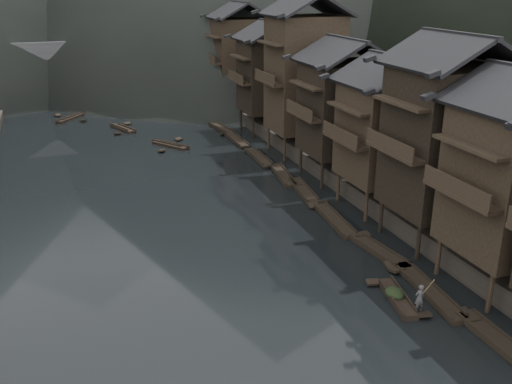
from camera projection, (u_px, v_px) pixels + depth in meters
name	position (u px, v px, depth m)	size (l,w,h in m)	color
water	(235.00, 327.00, 31.47)	(300.00, 300.00, 0.00)	black
right_bank	(392.00, 113.00, 77.39)	(40.00, 200.00, 1.80)	#2D2823
stilt_houses	(350.00, 86.00, 51.26)	(9.00, 67.60, 16.94)	black
moored_sampans	(270.00, 163.00, 58.68)	(3.05, 72.68, 0.47)	black
midriver_boats	(101.00, 119.00, 77.20)	(14.20, 38.20, 0.45)	black
stone_bridge	(102.00, 63.00, 93.21)	(40.00, 6.00, 9.00)	#4C4C4F
hero_sampan	(397.00, 298.00, 34.00)	(1.87, 4.87, 0.43)	black
cargo_heap	(395.00, 288.00, 33.99)	(1.06, 1.39, 0.64)	black
boatman	(420.00, 294.00, 32.28)	(0.62, 0.41, 1.70)	#4C4C4E
bamboo_pole	(428.00, 254.00, 31.45)	(0.06, 0.06, 4.31)	#8C7A51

